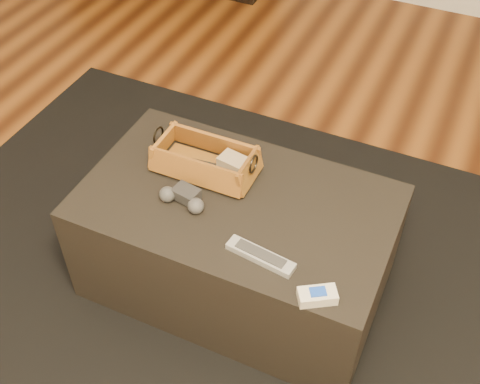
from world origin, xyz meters
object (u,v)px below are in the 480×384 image
at_px(game_controller, 183,198).
at_px(cream_gadget, 317,296).
at_px(ottoman, 237,243).
at_px(tv_remote, 199,166).
at_px(wicker_basket, 205,161).
at_px(silver_remote, 261,256).

bearing_deg(game_controller, cream_gadget, -18.73).
xyz_separation_m(ottoman, tv_remote, (-0.17, 0.07, 0.23)).
xyz_separation_m(tv_remote, game_controller, (0.03, -0.15, 0.00)).
relative_size(tv_remote, cream_gadget, 1.56).
bearing_deg(cream_gadget, wicker_basket, 146.47).
xyz_separation_m(ottoman, silver_remote, (0.16, -0.19, 0.22)).
xyz_separation_m(ottoman, cream_gadget, (0.36, -0.26, 0.23)).
distance_m(silver_remote, cream_gadget, 0.21).
bearing_deg(wicker_basket, cream_gadget, -33.53).
xyz_separation_m(game_controller, cream_gadget, (0.50, -0.17, -0.01)).
height_order(tv_remote, cream_gadget, cream_gadget).
bearing_deg(cream_gadget, silver_remote, 160.95).
bearing_deg(wicker_basket, silver_remote, -40.70).
distance_m(ottoman, game_controller, 0.29).
height_order(tv_remote, wicker_basket, wicker_basket).
bearing_deg(tv_remote, game_controller, -86.96).
bearing_deg(silver_remote, game_controller, 161.48).
bearing_deg(tv_remote, wicker_basket, 30.87).
xyz_separation_m(tv_remote, silver_remote, (0.33, -0.26, -0.01)).
bearing_deg(tv_remote, ottoman, -28.56).
xyz_separation_m(tv_remote, wicker_basket, (0.02, 0.01, 0.02)).
relative_size(game_controller, cream_gadget, 1.37).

